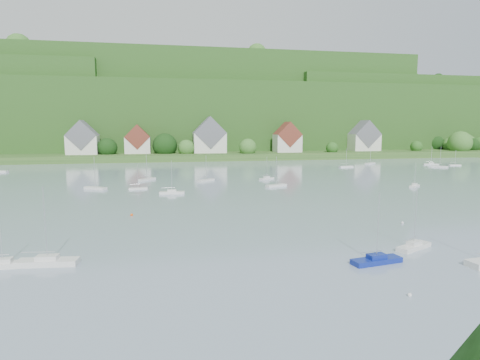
% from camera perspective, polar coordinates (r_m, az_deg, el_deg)
% --- Properties ---
extents(far_shore_strip, '(600.00, 60.00, 3.00)m').
position_cam_1_polar(far_shore_strip, '(211.90, -6.10, 3.72)').
color(far_shore_strip, '#28501E').
rests_on(far_shore_strip, ground).
extents(forested_ridge, '(620.00, 181.22, 69.89)m').
position_cam_1_polar(forested_ridge, '(279.95, -7.24, 9.01)').
color(forested_ridge, '#1B4516').
rests_on(forested_ridge, ground).
extents(village_building_0, '(14.00, 10.40, 16.00)m').
position_cam_1_polar(village_building_0, '(201.46, -21.68, 5.31)').
color(village_building_0, silver).
rests_on(village_building_0, far_shore_strip).
extents(village_building_1, '(12.00, 9.36, 14.00)m').
position_cam_1_polar(village_building_1, '(200.29, -14.49, 5.37)').
color(village_building_1, silver).
rests_on(village_building_1, far_shore_strip).
extents(village_building_2, '(16.00, 11.44, 18.00)m').
position_cam_1_polar(village_building_2, '(200.03, -4.42, 6.02)').
color(village_building_2, silver).
rests_on(village_building_2, far_shore_strip).
extents(village_building_3, '(13.00, 10.40, 15.50)m').
position_cam_1_polar(village_building_3, '(206.37, 6.81, 5.81)').
color(village_building_3, silver).
rests_on(village_building_3, far_shore_strip).
extents(village_building_4, '(15.00, 10.40, 16.50)m').
position_cam_1_polar(village_building_4, '(227.55, 17.43, 5.71)').
color(village_building_4, silver).
rests_on(village_building_4, far_shore_strip).
extents(near_sailboat_0, '(5.76, 1.65, 7.77)m').
position_cam_1_polar(near_sailboat_0, '(52.60, -30.96, -10.31)').
color(near_sailboat_0, silver).
rests_on(near_sailboat_0, ground).
extents(near_sailboat_1, '(6.33, 2.69, 8.28)m').
position_cam_1_polar(near_sailboat_1, '(49.29, 19.03, -10.77)').
color(near_sailboat_1, navy).
rests_on(near_sailboat_1, ground).
extents(near_sailboat_3, '(5.85, 3.94, 7.73)m').
position_cam_1_polar(near_sailboat_3, '(56.55, 23.72, -8.65)').
color(near_sailboat_3, silver).
rests_on(near_sailboat_3, ground).
extents(near_sailboat_6, '(6.90, 2.60, 9.09)m').
position_cam_1_polar(near_sailboat_6, '(51.06, -25.94, -10.46)').
color(near_sailboat_6, silver).
rests_on(near_sailboat_6, ground).
extents(mooring_buoy_1, '(0.42, 0.42, 0.42)m').
position_cam_1_polar(mooring_buoy_1, '(41.56, 23.20, -15.11)').
color(mooring_buoy_1, silver).
rests_on(mooring_buoy_1, ground).
extents(mooring_buoy_3, '(0.50, 0.50, 0.50)m').
position_cam_1_polar(mooring_buoy_3, '(73.41, -15.30, -4.97)').
color(mooring_buoy_3, '#F3520E').
rests_on(mooring_buoy_3, ground).
extents(mooring_buoy_4, '(0.44, 0.44, 0.44)m').
position_cam_1_polar(mooring_buoy_4, '(70.39, 22.31, -5.81)').
color(mooring_buoy_4, silver).
rests_on(mooring_buoy_4, ground).
extents(far_sailboat_cluster, '(184.14, 66.87, 8.53)m').
position_cam_1_polar(far_sailboat_cluster, '(129.42, 2.27, 0.80)').
color(far_sailboat_cluster, silver).
rests_on(far_sailboat_cluster, ground).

